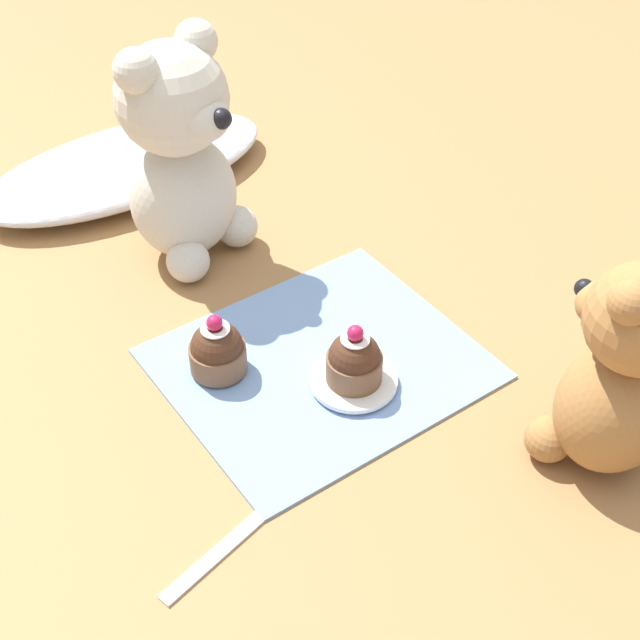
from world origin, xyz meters
TOP-DOWN VIEW (x-y plane):
  - ground_plane at (0.00, 0.00)m, footprint 4.00×4.00m
  - knitted_placemat at (0.00, 0.00)m, footprint 0.28×0.24m
  - tulle_cloth at (-0.01, 0.39)m, footprint 0.36×0.17m
  - teddy_bear_cream at (-0.01, 0.23)m, footprint 0.14×0.14m
  - teddy_bear_tan at (0.13, -0.22)m, footprint 0.12×0.11m
  - cupcake_near_cream_bear at (-0.08, 0.05)m, footprint 0.05×0.05m
  - saucer_plate at (0.01, -0.04)m, footprint 0.08×0.08m
  - cupcake_near_tan_bear at (0.01, -0.04)m, footprint 0.05×0.05m
  - teaspoon at (-0.17, -0.12)m, footprint 0.13×0.04m

SIDE VIEW (x-z plane):
  - ground_plane at x=0.00m, z-range 0.00..0.00m
  - teaspoon at x=-0.17m, z-range 0.00..0.01m
  - knitted_placemat at x=0.00m, z-range 0.00..0.01m
  - saucer_plate at x=0.01m, z-range 0.01..0.01m
  - tulle_cloth at x=-0.01m, z-range 0.00..0.04m
  - cupcake_near_cream_bear at x=-0.08m, z-range 0.00..0.06m
  - cupcake_near_tan_bear at x=0.01m, z-range 0.00..0.06m
  - teddy_bear_tan at x=0.13m, z-range -0.01..0.19m
  - teddy_bear_cream at x=-0.01m, z-range 0.00..0.24m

